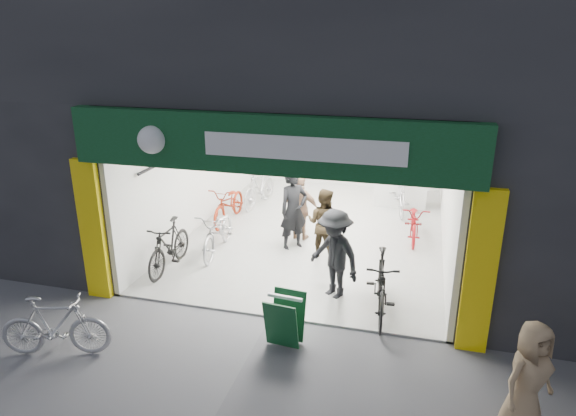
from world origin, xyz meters
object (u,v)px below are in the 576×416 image
at_px(bike_right_front, 381,286).
at_px(pedestrian_near, 528,378).
at_px(bike_left_front, 218,231).
at_px(sandwich_board, 285,319).
at_px(parked_bike, 55,326).

xyz_separation_m(bike_right_front, pedestrian_near, (1.93, -2.25, 0.19)).
xyz_separation_m(bike_left_front, pedestrian_near, (5.60, -3.96, 0.25)).
xyz_separation_m(bike_left_front, sandwich_board, (2.31, -2.98, -0.05)).
relative_size(bike_left_front, pedestrian_near, 1.28).
relative_size(bike_left_front, parked_bike, 1.16).
relative_size(parked_bike, pedestrian_near, 1.10).
bearing_deg(bike_right_front, pedestrian_near, -55.14).
xyz_separation_m(bike_left_front, bike_right_front, (3.66, -1.71, 0.06)).
xyz_separation_m(bike_right_front, sandwich_board, (-1.35, -1.27, -0.11)).
distance_m(bike_left_front, pedestrian_near, 6.86).
distance_m(bike_left_front, bike_right_front, 4.04).
height_order(bike_right_front, sandwich_board, bike_right_front).
height_order(bike_right_front, parked_bike, bike_right_front).
bearing_deg(parked_bike, sandwich_board, -86.85).
bearing_deg(pedestrian_near, parked_bike, 139.87).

